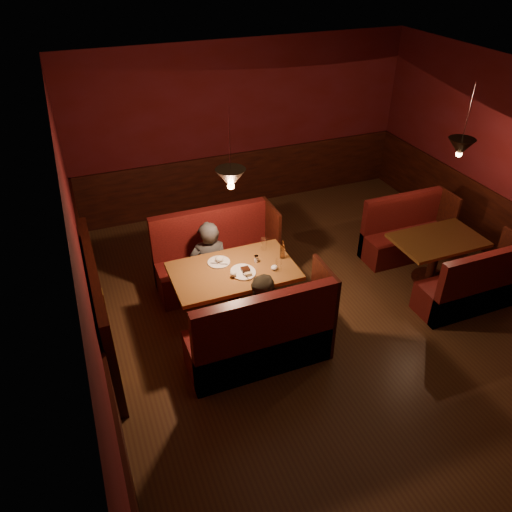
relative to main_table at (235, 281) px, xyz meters
name	(u,v)px	position (x,y,z in m)	size (l,w,h in m)	color
room	(320,251)	(1.00, -0.33, 0.42)	(6.02, 7.02, 2.92)	#4F301D
main_table	(235,281)	(0.00, 0.00, 0.00)	(1.54, 0.93, 1.08)	brown
main_bench_far	(216,262)	(0.02, 0.87, -0.27)	(1.69, 0.60, 1.15)	#340D0C
main_bench_near	(262,342)	(0.02, -0.87, -0.27)	(1.69, 0.60, 1.15)	#340D0C
second_table	(436,249)	(2.97, -0.19, -0.12)	(1.24, 0.80, 0.70)	brown
second_bench_far	(404,236)	(3.00, 0.56, -0.32)	(1.38, 0.51, 0.98)	#340D0C
second_bench_near	(471,290)	(3.00, -0.93, -0.32)	(1.38, 0.51, 0.98)	#340D0C
diner_a	(208,249)	(-0.14, 0.66, 0.12)	(0.55, 0.36, 1.52)	#333333
diner_b	(266,304)	(0.16, -0.63, 0.07)	(0.69, 0.53, 1.41)	#2D281D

